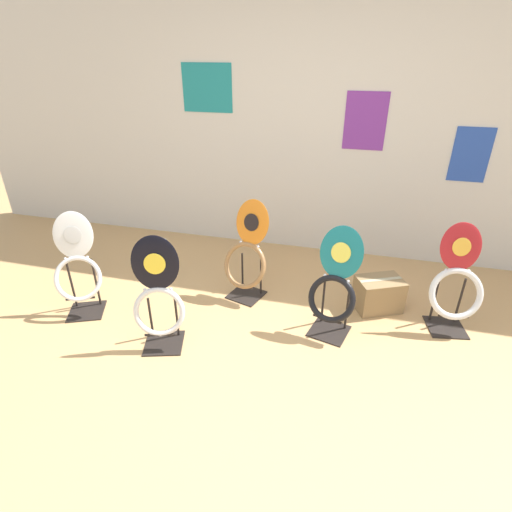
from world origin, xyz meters
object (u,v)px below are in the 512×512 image
(toilet_seat_display_orange_sun, at_px, (247,254))
(toilet_seat_display_jazz_black, at_px, (158,297))
(storage_box, at_px, (378,294))
(toilet_seat_display_white_plain, at_px, (78,268))
(toilet_seat_display_teal_sax, at_px, (334,290))
(toilet_seat_display_crimson_swirl, at_px, (456,285))

(toilet_seat_display_orange_sun, height_order, toilet_seat_display_jazz_black, toilet_seat_display_jazz_black)
(toilet_seat_display_orange_sun, distance_m, storage_box, 1.16)
(storage_box, bearing_deg, toilet_seat_display_white_plain, -164.48)
(toilet_seat_display_jazz_black, bearing_deg, storage_box, 29.61)
(toilet_seat_display_teal_sax, relative_size, toilet_seat_display_orange_sun, 0.98)
(toilet_seat_display_crimson_swirl, xyz_separation_m, toilet_seat_display_jazz_black, (-2.08, -0.75, 0.02))
(toilet_seat_display_white_plain, bearing_deg, storage_box, 15.52)
(toilet_seat_display_teal_sax, distance_m, toilet_seat_display_orange_sun, 0.84)
(toilet_seat_display_teal_sax, relative_size, storage_box, 1.92)
(toilet_seat_display_crimson_swirl, distance_m, toilet_seat_display_orange_sun, 1.66)
(toilet_seat_display_orange_sun, relative_size, toilet_seat_display_white_plain, 1.02)
(toilet_seat_display_white_plain, height_order, toilet_seat_display_jazz_black, toilet_seat_display_jazz_black)
(toilet_seat_display_orange_sun, relative_size, toilet_seat_display_jazz_black, 0.99)
(toilet_seat_display_orange_sun, bearing_deg, toilet_seat_display_crimson_swirl, -2.01)
(toilet_seat_display_orange_sun, bearing_deg, toilet_seat_display_jazz_black, -117.74)
(toilet_seat_display_teal_sax, height_order, toilet_seat_display_crimson_swirl, toilet_seat_display_crimson_swirl)
(toilet_seat_display_jazz_black, bearing_deg, toilet_seat_display_teal_sax, 21.53)
(storage_box, bearing_deg, toilet_seat_display_orange_sun, -176.31)
(toilet_seat_display_teal_sax, xyz_separation_m, toilet_seat_display_crimson_swirl, (0.89, 0.28, 0.01))
(storage_box, bearing_deg, toilet_seat_display_crimson_swirl, -13.84)
(toilet_seat_display_orange_sun, height_order, storage_box, toilet_seat_display_orange_sun)
(toilet_seat_display_white_plain, bearing_deg, toilet_seat_display_orange_sun, 25.15)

